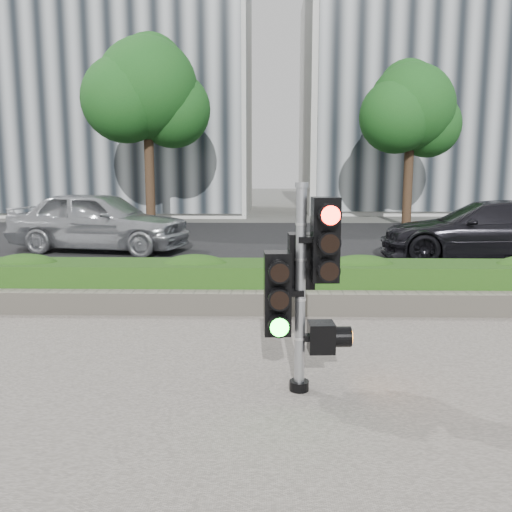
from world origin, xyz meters
name	(u,v)px	position (x,y,z in m)	size (l,w,h in m)	color
ground	(269,358)	(0.00, 0.00, 0.00)	(120.00, 120.00, 0.00)	#51514C
sidewalk	(269,475)	(0.00, -2.50, 0.01)	(16.00, 11.00, 0.03)	#9E9389
road	(268,244)	(0.00, 10.00, 0.01)	(60.00, 13.00, 0.02)	black
curb	(268,293)	(0.00, 3.15, 0.06)	(60.00, 0.25, 0.12)	gray
stone_wall	(268,303)	(0.00, 1.90, 0.20)	(12.00, 0.32, 0.34)	gray
hedge	(268,283)	(0.00, 2.55, 0.37)	(12.00, 1.00, 0.68)	#427323
building_left	(96,67)	(-9.00, 23.00, 7.50)	(16.00, 9.00, 15.00)	#B7B7B2
building_right	(467,101)	(11.00, 25.00, 6.00)	(18.00, 10.00, 12.00)	#B7B7B2
tree_left	(147,93)	(-4.52, 14.56, 5.04)	(4.61, 4.03, 7.34)	black
tree_right	(410,111)	(5.48, 15.55, 4.48)	(4.10, 3.58, 6.53)	black
traffic_signal	(303,278)	(0.33, -0.97, 1.17)	(0.72, 0.54, 2.05)	black
car_silver	(99,221)	(-4.57, 8.37, 0.85)	(1.95, 4.84, 1.65)	#ABADB2
car_dark	(486,230)	(5.30, 7.08, 0.75)	(2.04, 5.02, 1.46)	black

